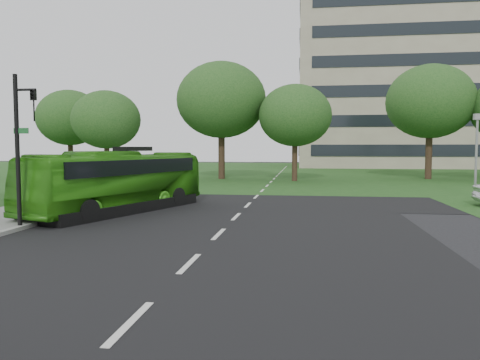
{
  "coord_description": "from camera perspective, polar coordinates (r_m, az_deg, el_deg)",
  "views": [
    {
      "loc": [
        2.85,
        -13.24,
        2.92
      ],
      "look_at": [
        0.24,
        5.43,
        1.6
      ],
      "focal_mm": 35.0,
      "sensor_mm": 36.0,
      "label": 1
    }
  ],
  "objects": [
    {
      "name": "office_building",
      "position": [
        78.17,
        22.45,
        10.74
      ],
      "size": [
        40.1,
        20.1,
        25.0
      ],
      "color": "gray",
      "rests_on": "ground"
    },
    {
      "name": "traffic_light",
      "position": [
        18.16,
        -25.08,
        4.55
      ],
      "size": [
        0.87,
        0.22,
        5.47
      ],
      "rotation": [
        0.0,
        0.0,
        0.03
      ],
      "color": "black",
      "rests_on": "ground"
    },
    {
      "name": "ground",
      "position": [
        13.85,
        -4.15,
        -8.17
      ],
      "size": [
        160.0,
        160.0,
        0.0
      ],
      "primitive_type": "plane",
      "color": "black",
      "rests_on": "ground"
    },
    {
      "name": "tree_park_b",
      "position": [
        43.42,
        -2.28,
        9.7
      ],
      "size": [
        8.18,
        8.18,
        10.73
      ],
      "color": "black",
      "rests_on": "ground"
    },
    {
      "name": "street_surfaces",
      "position": [
        36.25,
        2.82,
        -0.58
      ],
      "size": [
        120.0,
        120.0,
        0.15
      ],
      "color": "black",
      "rests_on": "ground"
    },
    {
      "name": "tree_park_a",
      "position": [
        42.08,
        -16.0,
        7.07
      ],
      "size": [
        5.86,
        5.86,
        7.79
      ],
      "color": "black",
      "rests_on": "ground"
    },
    {
      "name": "tree_park_c",
      "position": [
        40.74,
        6.73,
        7.81
      ],
      "size": [
        6.27,
        6.27,
        8.32
      ],
      "color": "black",
      "rests_on": "ground"
    },
    {
      "name": "tree_park_f",
      "position": [
        49.56,
        -20.05,
        7.13
      ],
      "size": [
        6.42,
        6.42,
        8.57
      ],
      "color": "black",
      "rests_on": "ground"
    },
    {
      "name": "bus",
      "position": [
        21.84,
        -14.54,
        -0.18
      ],
      "size": [
        5.53,
        10.08,
        2.75
      ],
      "primitive_type": "imported",
      "rotation": [
        0.0,
        0.0,
        -0.35
      ],
      "color": "#328D16",
      "rests_on": "ground"
    },
    {
      "name": "tree_park_d",
      "position": [
        46.52,
        22.17,
        8.84
      ],
      "size": [
        7.9,
        7.9,
        10.45
      ],
      "color": "black",
      "rests_on": "ground"
    },
    {
      "name": "camera_pole",
      "position": [
        29.87,
        26.89,
        3.94
      ],
      "size": [
        0.48,
        0.44,
        4.82
      ],
      "rotation": [
        0.0,
        0.0,
        -0.31
      ],
      "color": "gray",
      "rests_on": "ground"
    }
  ]
}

